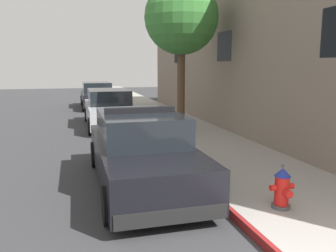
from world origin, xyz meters
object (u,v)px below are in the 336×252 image
Objects in this scene: fire_hydrant at (282,188)px; parked_car_silver_ahead at (109,109)px; street_tree at (181,18)px; police_cruiser at (141,151)px; parked_car_dark_far at (97,96)px.

parked_car_silver_ahead is at bearing 100.77° from fire_hydrant.
police_cruiser is at bearing -116.15° from street_tree.
street_tree is at bearing 86.38° from fire_hydrant.
parked_car_dark_far is 6.37× the size of fire_hydrant.
fire_hydrant is (1.91, -17.05, -0.24)m from parked_car_dark_far.
police_cruiser is at bearing -90.33° from parked_car_dark_far.
street_tree reaches higher than fire_hydrant.
street_tree is (2.36, -9.86, 3.46)m from parked_car_dark_far.
fire_hydrant is at bearing -93.62° from street_tree.
parked_car_dark_far is at bearing 89.67° from police_cruiser.
parked_car_silver_ahead is 7.14m from parked_car_dark_far.
parked_car_dark_far is at bearing 90.16° from parked_car_silver_ahead.
police_cruiser is 6.37× the size of fire_hydrant.
fire_hydrant is 0.14× the size of street_tree.
parked_car_silver_ahead is 10.09m from fire_hydrant.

